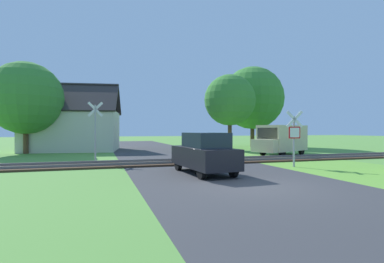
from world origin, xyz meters
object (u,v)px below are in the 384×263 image
(stop_sign_near, at_px, (294,135))
(tree_far, at_px, (252,98))
(mail_truck, at_px, (281,139))
(parked_car, at_px, (204,153))
(house, at_px, (74,129))
(tree_left, at_px, (26,98))
(tree_right, at_px, (230,100))
(crossing_sign_far, at_px, (95,128))

(stop_sign_near, relative_size, tree_far, 0.32)
(mail_truck, height_order, parked_car, mail_truck)
(house, height_order, tree_far, tree_far)
(tree_far, bearing_deg, mail_truck, -108.01)
(parked_car, bearing_deg, stop_sign_near, 4.56)
(house, height_order, tree_left, tree_left)
(tree_left, xyz_separation_m, mail_truck, (18.57, -7.34, -3.20))
(tree_left, bearing_deg, tree_right, -2.25)
(tree_right, relative_size, parked_car, 1.74)
(house, distance_m, parked_car, 18.43)
(crossing_sign_far, distance_m, mail_truck, 13.31)
(stop_sign_near, height_order, tree_right, tree_right)
(mail_truck, distance_m, parked_car, 11.22)
(tree_left, bearing_deg, tree_far, 8.90)
(parked_car, bearing_deg, tree_left, 120.02)
(crossing_sign_far, height_order, tree_right, tree_right)
(tree_far, distance_m, parked_car, 22.15)
(mail_truck, bearing_deg, tree_right, -16.28)
(tree_left, relative_size, mail_truck, 1.40)
(house, relative_size, parked_car, 2.16)
(stop_sign_near, relative_size, house, 0.32)
(tree_far, bearing_deg, tree_left, -171.10)
(crossing_sign_far, bearing_deg, tree_right, 39.40)
(stop_sign_near, xyz_separation_m, tree_right, (2.33, 12.96, 3.07))
(tree_right, xyz_separation_m, mail_truck, (1.16, -6.66, -3.48))
(tree_right, bearing_deg, parked_car, -118.60)
(tree_right, relative_size, tree_left, 0.98)
(tree_left, relative_size, parked_car, 1.78)
(crossing_sign_far, distance_m, tree_far, 20.92)
(tree_right, bearing_deg, house, 166.31)
(stop_sign_near, height_order, tree_far, tree_far)
(stop_sign_near, xyz_separation_m, tree_left, (-15.08, 13.64, 2.79))
(tree_right, xyz_separation_m, parked_car, (-7.51, -13.77, -3.82))
(parked_car, bearing_deg, crossing_sign_far, 123.49)
(crossing_sign_far, height_order, tree_left, tree_left)
(crossing_sign_far, height_order, parked_car, crossing_sign_far)
(tree_right, distance_m, tree_left, 17.43)
(mail_truck, bearing_deg, stop_sign_near, 124.80)
(tree_right, height_order, parked_car, tree_right)
(stop_sign_near, bearing_deg, tree_far, -100.21)
(tree_left, bearing_deg, crossing_sign_far, -58.13)
(tree_far, bearing_deg, parked_car, -124.22)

